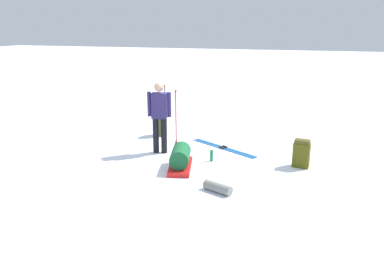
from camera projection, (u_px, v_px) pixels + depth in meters
ground_plane at (192, 155)px, 8.82m from camera, size 80.00×80.00×0.00m
skier_standing at (159, 114)px, 8.76m from camera, size 0.27×0.57×1.70m
ski_pair_near at (223, 148)px, 9.30m from camera, size 1.12×1.81×0.05m
backpack_large_dark at (301, 154)px, 8.01m from camera, size 0.26×0.37×0.61m
backpack_bright at (161, 123)px, 10.31m from camera, size 0.33×0.25×0.70m
ski_poles_planted_near at (165, 104)px, 11.00m from camera, size 0.16×0.10×1.29m
ski_poles_planted_far at (176, 115)px, 9.44m from camera, size 0.19×0.10×1.40m
gear_sled at (180, 158)px, 7.95m from camera, size 1.13×0.68×0.49m
sleeping_mat_rolled at (218, 188)px, 6.84m from camera, size 0.37×0.58×0.18m
thermos_bottle at (212, 156)px, 8.40m from camera, size 0.07×0.07×0.26m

